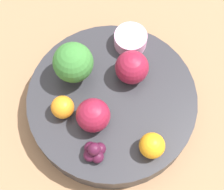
% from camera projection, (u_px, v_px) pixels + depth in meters
% --- Properties ---
extents(ground_plane, '(6.00, 6.00, 0.00)m').
position_uv_depth(ground_plane, '(112.00, 112.00, 0.64)').
color(ground_plane, gray).
extents(table_surface, '(1.20, 1.20, 0.02)m').
position_uv_depth(table_surface, '(112.00, 110.00, 0.63)').
color(table_surface, '#936D4C').
rests_on(table_surface, ground_plane).
extents(bowl, '(0.27, 0.27, 0.04)m').
position_uv_depth(bowl, '(112.00, 103.00, 0.60)').
color(bowl, '#2D2D33').
rests_on(bowl, table_surface).
extents(broccoli, '(0.06, 0.06, 0.07)m').
position_uv_depth(broccoli, '(73.00, 63.00, 0.56)').
color(broccoli, '#99C17A').
rests_on(broccoli, bowl).
extents(apple_red, '(0.05, 0.05, 0.05)m').
position_uv_depth(apple_red, '(132.00, 67.00, 0.57)').
color(apple_red, maroon).
rests_on(apple_red, bowl).
extents(apple_green, '(0.05, 0.05, 0.05)m').
position_uv_depth(apple_green, '(93.00, 115.00, 0.54)').
color(apple_green, maroon).
rests_on(apple_green, bowl).
extents(orange_front, '(0.04, 0.04, 0.04)m').
position_uv_depth(orange_front, '(151.00, 146.00, 0.53)').
color(orange_front, orange).
rests_on(orange_front, bowl).
extents(orange_back, '(0.03, 0.03, 0.03)m').
position_uv_depth(orange_back, '(63.00, 107.00, 0.55)').
color(orange_back, orange).
rests_on(orange_back, bowl).
extents(grape_cluster, '(0.04, 0.04, 0.03)m').
position_uv_depth(grape_cluster, '(94.00, 152.00, 0.53)').
color(grape_cluster, '#47142D').
rests_on(grape_cluster, bowl).
extents(small_cup, '(0.05, 0.05, 0.02)m').
position_uv_depth(small_cup, '(130.00, 40.00, 0.61)').
color(small_cup, '#EA9EC6').
rests_on(small_cup, bowl).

